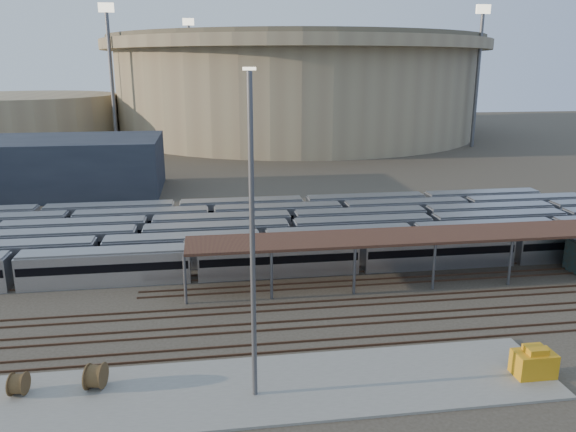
% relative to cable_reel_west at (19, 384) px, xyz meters
% --- Properties ---
extents(ground, '(420.00, 420.00, 0.00)m').
position_rel_cable_reel_west_xyz_m(ground, '(19.34, 13.33, -1.04)').
color(ground, '#383026').
rests_on(ground, ground).
extents(apron, '(50.00, 9.00, 0.20)m').
position_rel_cable_reel_west_xyz_m(apron, '(14.34, -1.67, -0.94)').
color(apron, gray).
rests_on(apron, ground).
extents(subway_trains, '(127.65, 23.90, 3.60)m').
position_rel_cable_reel_west_xyz_m(subway_trains, '(17.51, 31.83, 0.76)').
color(subway_trains, silver).
rests_on(subway_trains, ground).
extents(inspection_shed, '(60.30, 6.00, 5.30)m').
position_rel_cable_reel_west_xyz_m(inspection_shed, '(41.34, 17.33, 3.95)').
color(inspection_shed, '#535458').
rests_on(inspection_shed, ground).
extents(empty_tracks, '(170.00, 9.62, 0.18)m').
position_rel_cable_reel_west_xyz_m(empty_tracks, '(19.34, 8.33, -0.95)').
color(empty_tracks, '#4C3323').
rests_on(empty_tracks, ground).
extents(stadium, '(124.00, 124.00, 32.50)m').
position_rel_cable_reel_west_xyz_m(stadium, '(44.34, 153.33, 15.43)').
color(stadium, gray).
rests_on(stadium, ground).
extents(secondary_arena, '(56.00, 56.00, 14.00)m').
position_rel_cable_reel_west_xyz_m(secondary_arena, '(-40.66, 143.33, 5.96)').
color(secondary_arena, gray).
rests_on(secondary_arena, ground).
extents(service_building, '(42.00, 20.00, 10.00)m').
position_rel_cable_reel_west_xyz_m(service_building, '(-15.66, 68.33, 3.96)').
color(service_building, '#1E232D').
rests_on(service_building, ground).
extents(floodlight_0, '(4.00, 1.00, 38.40)m').
position_rel_cable_reel_west_xyz_m(floodlight_0, '(-10.66, 123.33, 19.61)').
color(floodlight_0, '#535458').
rests_on(floodlight_0, ground).
extents(floodlight_2, '(4.00, 1.00, 38.40)m').
position_rel_cable_reel_west_xyz_m(floodlight_2, '(89.34, 113.33, 19.61)').
color(floodlight_2, '#535458').
rests_on(floodlight_2, ground).
extents(floodlight_3, '(4.00, 1.00, 38.40)m').
position_rel_cable_reel_west_xyz_m(floodlight_3, '(9.34, 173.33, 19.61)').
color(floodlight_3, '#535458').
rests_on(floodlight_3, ground).
extents(cable_reel_west, '(1.14, 1.78, 1.68)m').
position_rel_cable_reel_west_xyz_m(cable_reel_west, '(0.00, 0.00, 0.00)').
color(cable_reel_west, brown).
rests_on(cable_reel_west, apron).
extents(cable_reel_east, '(1.46, 2.12, 1.93)m').
position_rel_cable_reel_west_xyz_m(cable_reel_east, '(5.31, 0.04, 0.13)').
color(cable_reel_east, brown).
rests_on(cable_reel_east, apron).
extents(yard_light_pole, '(0.81, 0.36, 22.70)m').
position_rel_cable_reel_west_xyz_m(yard_light_pole, '(16.70, -2.41, 10.60)').
color(yard_light_pole, '#535458').
rests_on(yard_light_pole, apron).
extents(yellow_equipment, '(3.02, 1.89, 1.89)m').
position_rel_cable_reel_west_xyz_m(yellow_equipment, '(37.84, -2.92, 0.11)').
color(yellow_equipment, '#C98812').
rests_on(yellow_equipment, apron).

